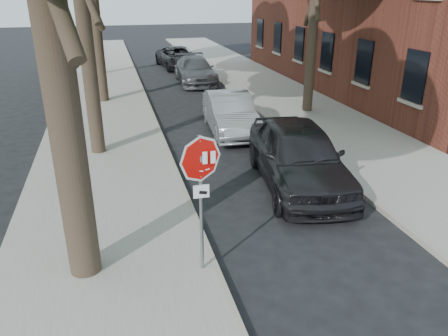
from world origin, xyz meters
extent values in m
plane|color=black|center=(0.00, 0.00, 0.00)|extent=(120.00, 120.00, 0.00)
cube|color=gray|center=(-2.50, 12.00, 0.06)|extent=(4.00, 55.00, 0.12)
cube|color=gray|center=(6.00, 12.00, 0.06)|extent=(4.00, 55.00, 0.12)
cube|color=#9E9384|center=(-0.45, 12.00, 0.07)|extent=(0.12, 55.00, 0.13)
cube|color=#9E9384|center=(3.95, 12.00, 0.07)|extent=(0.12, 55.00, 0.13)
cylinder|color=gray|center=(-0.70, 0.00, 1.42)|extent=(0.06, 0.06, 2.60)
cube|color=#99999E|center=(-0.70, -0.03, 2.32)|extent=(0.05, 0.06, 0.10)
cylinder|color=#99999E|center=(-0.70, -0.03, 2.32)|extent=(0.76, 0.32, 0.82)
cylinder|color=white|center=(-0.70, -0.05, 2.32)|extent=(0.76, 0.32, 0.82)
cylinder|color=red|center=(-0.70, -0.05, 2.32)|extent=(0.68, 0.29, 0.74)
cube|color=white|center=(-0.91, -0.06, 2.34)|extent=(0.08, 0.00, 0.22)
cube|color=white|center=(-0.77, -0.06, 2.34)|extent=(0.08, 0.00, 0.22)
cube|color=white|center=(-0.63, -0.06, 2.34)|extent=(0.08, 0.00, 0.22)
cube|color=white|center=(-0.49, -0.06, 2.34)|extent=(0.08, 0.00, 0.22)
cube|color=silver|center=(-0.81, -0.07, 2.13)|extent=(0.08, 0.00, 0.03)
cube|color=silver|center=(-0.70, -0.07, 2.11)|extent=(0.08, 0.00, 0.03)
cube|color=silver|center=(-0.59, -0.07, 2.13)|extent=(0.08, 0.00, 0.03)
cube|color=white|center=(-0.70, -0.04, 1.72)|extent=(0.28, 0.02, 0.24)
cube|color=black|center=(-0.67, -0.05, 1.70)|extent=(0.15, 0.00, 0.08)
imported|color=black|center=(2.60, 3.25, 0.86)|extent=(2.69, 5.28, 1.72)
imported|color=gray|center=(2.10, 8.25, 0.71)|extent=(1.83, 4.43, 1.43)
imported|color=#48494D|center=(2.60, 17.40, 0.70)|extent=(2.15, 4.91, 1.40)
imported|color=black|center=(2.50, 22.55, 0.68)|extent=(2.72, 5.07, 1.35)
camera|label=1|loc=(-2.04, -6.69, 4.97)|focal=35.00mm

